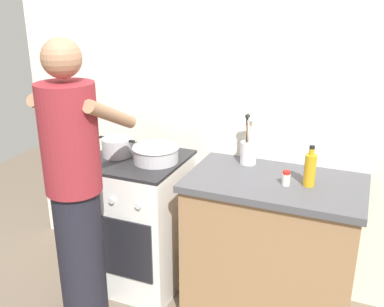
% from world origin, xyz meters
% --- Properties ---
extents(ground, '(6.00, 6.00, 0.00)m').
position_xyz_m(ground, '(0.00, 0.00, 0.00)').
color(ground, '#6B5B4C').
extents(back_wall, '(3.20, 0.10, 2.50)m').
position_xyz_m(back_wall, '(0.20, 0.50, 1.25)').
color(back_wall, silver).
rests_on(back_wall, ground).
extents(countertop, '(1.00, 0.60, 0.90)m').
position_xyz_m(countertop, '(0.55, 0.15, 0.45)').
color(countertop, '#99724C').
rests_on(countertop, ground).
extents(stove_range, '(0.60, 0.62, 0.90)m').
position_xyz_m(stove_range, '(-0.35, 0.15, 0.45)').
color(stove_range, white).
rests_on(stove_range, ground).
extents(pot, '(0.26, 0.19, 0.12)m').
position_xyz_m(pot, '(-0.49, 0.15, 0.96)').
color(pot, '#B2B2B7').
rests_on(pot, stove_range).
extents(mixing_bowl, '(0.30, 0.30, 0.10)m').
position_xyz_m(mixing_bowl, '(-0.21, 0.15, 0.95)').
color(mixing_bowl, '#B7B7BC').
rests_on(mixing_bowl, stove_range).
extents(utensil_crock, '(0.10, 0.10, 0.32)m').
position_xyz_m(utensil_crock, '(0.34, 0.34, 1.00)').
color(utensil_crock, silver).
rests_on(utensil_crock, countertop).
extents(spice_bottle, '(0.04, 0.04, 0.08)m').
position_xyz_m(spice_bottle, '(0.62, 0.10, 0.94)').
color(spice_bottle, silver).
rests_on(spice_bottle, countertop).
extents(oil_bottle, '(0.06, 0.06, 0.23)m').
position_xyz_m(oil_bottle, '(0.74, 0.14, 1.00)').
color(oil_bottle, gold).
rests_on(oil_bottle, countertop).
extents(person, '(0.41, 0.50, 1.70)m').
position_xyz_m(person, '(-0.42, -0.40, 0.86)').
color(person, black).
rests_on(person, ground).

